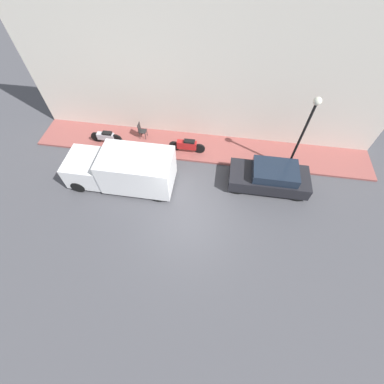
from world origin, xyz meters
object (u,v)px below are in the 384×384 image
at_px(parked_car, 270,177).
at_px(streetlamp, 307,124).
at_px(scooter_silver, 106,137).
at_px(delivery_van, 122,169).
at_px(motorcycle_red, 187,145).
at_px(cafe_chair, 141,130).

bearing_deg(parked_car, streetlamp, -40.00).
xyz_separation_m(scooter_silver, streetlamp, (-0.43, -10.28, 2.51)).
xyz_separation_m(delivery_van, scooter_silver, (2.61, 1.87, -0.48)).
bearing_deg(streetlamp, scooter_silver, 87.63).
relative_size(delivery_van, motorcycle_red, 2.60).
relative_size(scooter_silver, cafe_chair, 1.90).
distance_m(scooter_silver, cafe_chair, 2.03).
xyz_separation_m(delivery_van, motorcycle_red, (2.57, -2.83, -0.45)).
distance_m(delivery_van, motorcycle_red, 3.85).
distance_m(motorcycle_red, cafe_chair, 2.94).
relative_size(motorcycle_red, cafe_chair, 2.12).
xyz_separation_m(parked_car, cafe_chair, (2.49, 7.30, -0.01)).
height_order(delivery_van, streetlamp, streetlamp).
distance_m(scooter_silver, streetlamp, 10.59).
relative_size(scooter_silver, streetlamp, 0.43).
xyz_separation_m(motorcycle_red, streetlamp, (-0.38, -5.58, 2.48)).
relative_size(parked_car, cafe_chair, 4.09).
bearing_deg(delivery_van, streetlamp, -75.43).
bearing_deg(delivery_van, motorcycle_red, -47.79).
distance_m(delivery_van, scooter_silver, 3.25).
xyz_separation_m(delivery_van, cafe_chair, (3.36, -0.01, -0.37)).
relative_size(parked_car, motorcycle_red, 1.93).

